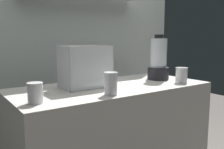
{
  "coord_description": "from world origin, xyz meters",
  "views": [
    {
      "loc": [
        -0.98,
        -1.41,
        1.23
      ],
      "look_at": [
        0.0,
        0.0,
        0.98
      ],
      "focal_mm": 39.62,
      "sensor_mm": 36.0,
      "label": 1
    }
  ],
  "objects_px": {
    "juice_cup_pomegranate_far_left": "(35,94)",
    "juice_cup_mango_middle": "(181,76)",
    "carrot_display_bin": "(85,75)",
    "juice_cup_pomegranate_left": "(111,85)",
    "blender_pitcher": "(158,61)"
  },
  "relations": [
    {
      "from": "carrot_display_bin",
      "to": "juice_cup_mango_middle",
      "type": "distance_m",
      "value": 0.73
    },
    {
      "from": "juice_cup_pomegranate_far_left",
      "to": "carrot_display_bin",
      "type": "bearing_deg",
      "value": 28.64
    },
    {
      "from": "blender_pitcher",
      "to": "juice_cup_pomegranate_left",
      "type": "bearing_deg",
      "value": -159.03
    },
    {
      "from": "carrot_display_bin",
      "to": "juice_cup_pomegranate_left",
      "type": "height_order",
      "value": "carrot_display_bin"
    },
    {
      "from": "juice_cup_pomegranate_left",
      "to": "juice_cup_mango_middle",
      "type": "height_order",
      "value": "juice_cup_pomegranate_left"
    },
    {
      "from": "blender_pitcher",
      "to": "juice_cup_mango_middle",
      "type": "bearing_deg",
      "value": -82.06
    },
    {
      "from": "juice_cup_pomegranate_left",
      "to": "blender_pitcher",
      "type": "bearing_deg",
      "value": 20.97
    },
    {
      "from": "juice_cup_pomegranate_far_left",
      "to": "juice_cup_pomegranate_left",
      "type": "relative_size",
      "value": 0.8
    },
    {
      "from": "carrot_display_bin",
      "to": "juice_cup_mango_middle",
      "type": "bearing_deg",
      "value": -21.0
    },
    {
      "from": "carrot_display_bin",
      "to": "juice_cup_pomegranate_far_left",
      "type": "distance_m",
      "value": 0.47
    },
    {
      "from": "juice_cup_pomegranate_far_left",
      "to": "juice_cup_mango_middle",
      "type": "height_order",
      "value": "juice_cup_mango_middle"
    },
    {
      "from": "juice_cup_pomegranate_far_left",
      "to": "juice_cup_pomegranate_left",
      "type": "distance_m",
      "value": 0.43
    },
    {
      "from": "blender_pitcher",
      "to": "juice_cup_pomegranate_left",
      "type": "relative_size",
      "value": 2.67
    },
    {
      "from": "carrot_display_bin",
      "to": "juice_cup_pomegranate_far_left",
      "type": "xyz_separation_m",
      "value": [
        -0.41,
        -0.23,
        -0.04
      ]
    },
    {
      "from": "blender_pitcher",
      "to": "juice_cup_mango_middle",
      "type": "height_order",
      "value": "blender_pitcher"
    }
  ]
}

